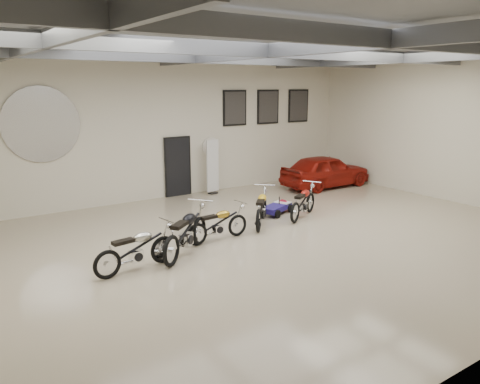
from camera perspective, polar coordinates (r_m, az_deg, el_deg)
floor at (r=12.17m, az=3.20°, el=-6.11°), size 16.00×12.00×0.01m
ceiling at (r=11.55m, az=3.53°, el=18.05°), size 16.00×12.00×0.01m
back_wall at (r=16.73m, az=-9.38°, el=7.75°), size 16.00×0.02×5.00m
right_wall at (r=17.63m, az=24.61°, el=7.01°), size 0.02×12.00×5.00m
ceiling_beams at (r=11.53m, az=3.51°, el=16.81°), size 15.80×11.80×0.32m
door at (r=17.09m, az=-7.61°, el=3.01°), size 0.92×0.08×2.10m
logo_plaque at (r=15.40m, az=-23.06°, el=7.58°), size 2.30×0.06×1.16m
poster_left at (r=18.12m, az=-0.64°, el=10.21°), size 1.05×0.08×1.35m
poster_mid at (r=19.05m, az=3.43°, el=10.32°), size 1.05×0.08×1.35m
poster_right at (r=20.07m, az=7.11°, el=10.38°), size 1.05×0.08×1.35m
oil_sign at (r=17.65m, az=-3.60°, el=5.55°), size 0.72×0.10×0.72m
banner_stand at (r=17.28m, az=-3.36°, el=2.99°), size 0.56×0.30×1.97m
motorcycle_silver at (r=10.45m, az=-12.58°, el=-6.73°), size 2.02×0.87×1.01m
motorcycle_black at (r=11.18m, az=-6.62°, el=-4.78°), size 2.20×1.91×1.16m
motorcycle_gold at (r=12.13m, az=-2.72°, el=-3.82°), size 1.86×0.68×0.95m
motorcycle_yellow at (r=13.48m, az=2.63°, el=-1.87°), size 1.83×1.89×1.05m
motorcycle_red at (r=14.35m, az=7.69°, el=-1.14°), size 1.99×1.45×1.01m
go_kart at (r=14.81m, az=4.69°, el=-1.57°), size 1.59×1.14×0.53m
vintage_car at (r=18.77m, az=10.39°, el=2.56°), size 1.57×3.83×1.30m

